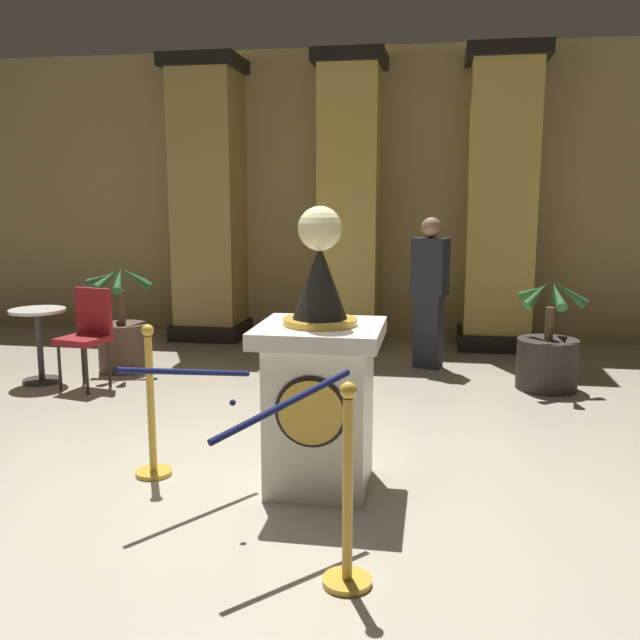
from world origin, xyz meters
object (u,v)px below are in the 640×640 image
(stanchion_near, at_px, (152,423))
(bystander_guest, at_px, (430,289))
(potted_palm_left, at_px, (123,338))
(stanchion_far, at_px, (347,516))
(cafe_chair_red, at_px, (88,329))
(pedestal_clock, at_px, (320,383))
(potted_palm_right, at_px, (547,357))
(cafe_table, at_px, (39,336))

(stanchion_near, height_order, bystander_guest, bystander_guest)
(stanchion_near, bearing_deg, potted_palm_left, 118.75)
(stanchion_far, bearing_deg, potted_palm_left, 127.66)
(stanchion_near, relative_size, potted_palm_left, 0.89)
(cafe_chair_red, bearing_deg, bystander_guest, 22.61)
(bystander_guest, relative_size, cafe_chair_red, 1.68)
(stanchion_near, bearing_deg, bystander_guest, 62.15)
(pedestal_clock, height_order, potted_palm_right, pedestal_clock)
(stanchion_near, height_order, cafe_table, stanchion_near)
(stanchion_far, height_order, cafe_table, stanchion_far)
(stanchion_far, distance_m, potted_palm_left, 4.73)
(pedestal_clock, xyz_separation_m, cafe_chair_red, (-2.60, 1.97, -0.11))
(potted_palm_right, height_order, cafe_chair_red, potted_palm_right)
(pedestal_clock, distance_m, cafe_chair_red, 3.26)
(stanchion_near, relative_size, stanchion_far, 1.02)
(stanchion_far, distance_m, potted_palm_right, 4.02)
(pedestal_clock, xyz_separation_m, potted_palm_left, (-2.57, 2.64, -0.32))
(cafe_table, relative_size, cafe_chair_red, 0.77)
(potted_palm_left, relative_size, bystander_guest, 0.71)
(potted_palm_left, xyz_separation_m, cafe_table, (-0.60, -0.59, 0.11))
(stanchion_far, distance_m, cafe_table, 4.70)
(bystander_guest, distance_m, cafe_table, 4.02)
(stanchion_far, height_order, cafe_chair_red, stanchion_far)
(cafe_table, height_order, cafe_chair_red, cafe_chair_red)
(bystander_guest, bearing_deg, cafe_table, -161.52)
(bystander_guest, xyz_separation_m, cafe_table, (-3.79, -1.27, -0.38))
(potted_palm_left, xyz_separation_m, potted_palm_right, (4.34, 0.00, -0.04))
(potted_palm_right, distance_m, cafe_chair_red, 4.43)
(stanchion_far, bearing_deg, pedestal_clock, 106.08)
(stanchion_far, distance_m, bystander_guest, 4.46)
(cafe_table, distance_m, cafe_chair_red, 0.58)
(stanchion_far, xyz_separation_m, cafe_table, (-3.48, 3.15, 0.12))
(pedestal_clock, distance_m, cafe_table, 3.77)
(pedestal_clock, height_order, stanchion_near, pedestal_clock)
(pedestal_clock, height_order, cafe_chair_red, pedestal_clock)
(potted_palm_left, relative_size, potted_palm_right, 1.05)
(stanchion_near, height_order, stanchion_far, stanchion_near)
(stanchion_near, relative_size, bystander_guest, 0.63)
(potted_palm_left, bearing_deg, potted_palm_right, 0.02)
(stanchion_far, bearing_deg, potted_palm_right, 68.86)
(pedestal_clock, xyz_separation_m, potted_palm_right, (1.77, 2.64, -0.37))
(pedestal_clock, distance_m, potted_palm_right, 3.20)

